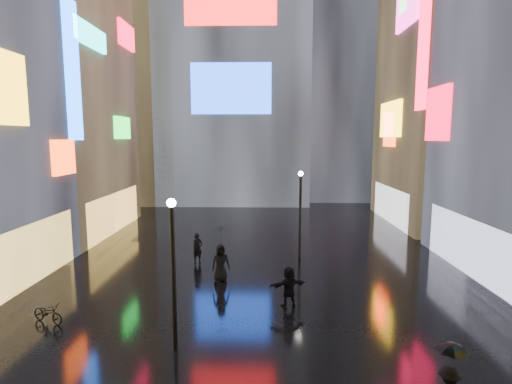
{
  "coord_description": "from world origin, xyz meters",
  "views": [
    {
      "loc": [
        0.33,
        -3.67,
        7.13
      ],
      "look_at": [
        0.0,
        12.0,
        5.0
      ],
      "focal_mm": 28.0,
      "sensor_mm": 36.0,
      "label": 1
    }
  ],
  "objects": [
    {
      "name": "building_right_far",
      "position": [
        15.98,
        30.0,
        13.98
      ],
      "size": [
        10.28,
        12.0,
        28.0
      ],
      "color": "black",
      "rests_on": "ground"
    },
    {
      "name": "building_left_far",
      "position": [
        -15.98,
        26.0,
        10.98
      ],
      "size": [
        10.28,
        12.0,
        22.0
      ],
      "color": "black",
      "rests_on": "ground"
    },
    {
      "name": "tower_flank_left",
      "position": [
        -14.0,
        42.0,
        13.0
      ],
      "size": [
        10.0,
        10.0,
        26.0
      ],
      "primitive_type": "cube",
      "color": "black",
      "rests_on": "ground"
    },
    {
      "name": "lamp_far",
      "position": [
        2.47,
        19.69,
        2.94
      ],
      "size": [
        0.3,
        0.3,
        5.2
      ],
      "color": "black",
      "rests_on": "ground"
    },
    {
      "name": "pedestrian_4",
      "position": [
        -1.84,
        15.52,
        0.94
      ],
      "size": [
        1.07,
        0.89,
        1.88
      ],
      "primitive_type": "imported",
      "rotation": [
        0.0,
        0.0,
        0.37
      ],
      "color": "black",
      "rests_on": "ground"
    },
    {
      "name": "ground",
      "position": [
        0.0,
        20.0,
        0.0
      ],
      "size": [
        140.0,
        140.0,
        0.0
      ],
      "primitive_type": "plane",
      "color": "black",
      "rests_on": "ground"
    },
    {
      "name": "pedestrian_6",
      "position": [
        -3.49,
        18.48,
        0.86
      ],
      "size": [
        0.74,
        0.72,
        1.71
      ],
      "primitive_type": "imported",
      "rotation": [
        0.0,
        0.0,
        0.72
      ],
      "color": "black",
      "rests_on": "ground"
    },
    {
      "name": "umbrella_2",
      "position": [
        -1.84,
        15.52,
        2.35
      ],
      "size": [
        1.08,
        1.06,
        0.94
      ],
      "primitive_type": "imported",
      "rotation": [
        0.0,
        0.0,
        4.75
      ],
      "color": "black",
      "rests_on": "pedestrian_4"
    },
    {
      "name": "bicycle",
      "position": [
        -8.05,
        10.84,
        0.4
      ],
      "size": [
        1.62,
        1.11,
        0.81
      ],
      "primitive_type": "imported",
      "rotation": [
        0.0,
        0.0,
        1.16
      ],
      "color": "black",
      "rests_on": "ground"
    },
    {
      "name": "pedestrian_5",
      "position": [
        1.38,
        12.54,
        0.87
      ],
      "size": [
        1.69,
        0.98,
        1.74
      ],
      "primitive_type": "imported",
      "rotation": [
        0.0,
        0.0,
        3.45
      ],
      "color": "black",
      "rests_on": "ground"
    },
    {
      "name": "tower_main",
      "position": [
        -3.0,
        43.97,
        21.01
      ],
      "size": [
        16.0,
        14.2,
        42.0
      ],
      "color": "black",
      "rests_on": "ground"
    },
    {
      "name": "lamp_near",
      "position": [
        -2.67,
        8.97,
        2.94
      ],
      "size": [
        0.3,
        0.3,
        5.2
      ],
      "color": "black",
      "rests_on": "ground"
    },
    {
      "name": "tower_flank_right",
      "position": [
        9.0,
        46.0,
        17.0
      ],
      "size": [
        12.0,
        12.0,
        34.0
      ],
      "primitive_type": "cube",
      "color": "black",
      "rests_on": "ground"
    },
    {
      "name": "umbrella_1",
      "position": [
        4.94,
        5.58,
        1.85
      ],
      "size": [
        0.82,
        0.82,
        0.65
      ],
      "primitive_type": "imported",
      "rotation": [
        0.0,
        0.0,
        1.7
      ],
      "color": "black",
      "rests_on": "pedestrian_2"
    }
  ]
}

